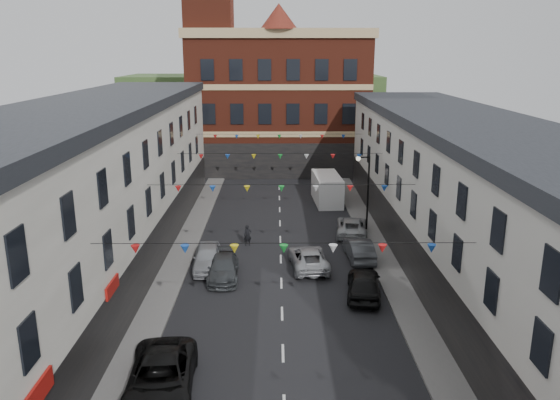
{
  "coord_description": "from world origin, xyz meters",
  "views": [
    {
      "loc": [
        -0.3,
        -26.76,
        13.68
      ],
      "look_at": [
        -0.05,
        8.21,
        4.12
      ],
      "focal_mm": 35.0,
      "sensor_mm": 36.0,
      "label": 1
    }
  ],
  "objects_px": {
    "street_lamp": "(365,183)",
    "car_left_d": "(223,268)",
    "car_right_d": "(364,283)",
    "car_right_f": "(352,226)",
    "moving_car": "(309,258)",
    "white_van": "(327,189)",
    "car_left_e": "(208,257)",
    "car_right_e": "(359,249)",
    "car_left_c": "(161,378)",
    "pedestrian": "(248,235)"
  },
  "relations": [
    {
      "from": "car_left_e",
      "to": "car_right_e",
      "type": "xyz_separation_m",
      "value": [
        10.06,
        1.6,
        -0.06
      ]
    },
    {
      "from": "car_right_f",
      "to": "white_van",
      "type": "distance_m",
      "value": 9.48
    },
    {
      "from": "car_left_c",
      "to": "car_right_f",
      "type": "distance_m",
      "value": 22.89
    },
    {
      "from": "car_left_d",
      "to": "car_right_f",
      "type": "distance_m",
      "value": 12.3
    },
    {
      "from": "car_left_c",
      "to": "car_left_d",
      "type": "height_order",
      "value": "car_left_c"
    },
    {
      "from": "car_right_f",
      "to": "moving_car",
      "type": "relative_size",
      "value": 0.99
    },
    {
      "from": "car_left_e",
      "to": "moving_car",
      "type": "xyz_separation_m",
      "value": [
        6.55,
        0.12,
        -0.1
      ]
    },
    {
      "from": "street_lamp",
      "to": "car_left_d",
      "type": "distance_m",
      "value": 14.06
    },
    {
      "from": "car_left_c",
      "to": "moving_car",
      "type": "xyz_separation_m",
      "value": [
        6.83,
        13.68,
        -0.13
      ]
    },
    {
      "from": "street_lamp",
      "to": "car_left_e",
      "type": "height_order",
      "value": "street_lamp"
    },
    {
      "from": "street_lamp",
      "to": "car_right_d",
      "type": "height_order",
      "value": "street_lamp"
    },
    {
      "from": "street_lamp",
      "to": "car_right_f",
      "type": "height_order",
      "value": "street_lamp"
    },
    {
      "from": "car_left_d",
      "to": "pedestrian",
      "type": "distance_m",
      "value": 6.02
    },
    {
      "from": "car_right_d",
      "to": "car_right_e",
      "type": "bearing_deg",
      "value": -87.75
    },
    {
      "from": "car_right_d",
      "to": "pedestrian",
      "type": "xyz_separation_m",
      "value": [
        -7.11,
        8.58,
        -0.02
      ]
    },
    {
      "from": "car_left_d",
      "to": "street_lamp",
      "type": "bearing_deg",
      "value": 39.69
    },
    {
      "from": "car_left_c",
      "to": "car_right_d",
      "type": "height_order",
      "value": "car_left_c"
    },
    {
      "from": "white_van",
      "to": "street_lamp",
      "type": "bearing_deg",
      "value": -79.24
    },
    {
      "from": "car_left_d",
      "to": "pedestrian",
      "type": "height_order",
      "value": "pedestrian"
    },
    {
      "from": "car_right_d",
      "to": "car_right_f",
      "type": "height_order",
      "value": "car_right_d"
    },
    {
      "from": "white_van",
      "to": "pedestrian",
      "type": "bearing_deg",
      "value": -123.3
    },
    {
      "from": "car_left_e",
      "to": "car_right_f",
      "type": "bearing_deg",
      "value": 29.3
    },
    {
      "from": "car_right_f",
      "to": "moving_car",
      "type": "distance_m",
      "value": 7.6
    },
    {
      "from": "car_left_d",
      "to": "car_right_d",
      "type": "height_order",
      "value": "car_right_d"
    },
    {
      "from": "car_right_e",
      "to": "white_van",
      "type": "height_order",
      "value": "white_van"
    },
    {
      "from": "white_van",
      "to": "car_left_e",
      "type": "bearing_deg",
      "value": -122.86
    },
    {
      "from": "car_right_f",
      "to": "pedestrian",
      "type": "relative_size",
      "value": 3.16
    },
    {
      "from": "car_left_e",
      "to": "car_right_e",
      "type": "height_order",
      "value": "car_left_e"
    },
    {
      "from": "street_lamp",
      "to": "car_right_d",
      "type": "relative_size",
      "value": 1.29
    },
    {
      "from": "car_right_e",
      "to": "car_right_f",
      "type": "height_order",
      "value": "car_right_e"
    },
    {
      "from": "car_right_e",
      "to": "car_left_e",
      "type": "bearing_deg",
      "value": 6.14
    },
    {
      "from": "pedestrian",
      "to": "car_right_e",
      "type": "bearing_deg",
      "value": -35.61
    },
    {
      "from": "car_left_c",
      "to": "moving_car",
      "type": "distance_m",
      "value": 15.3
    },
    {
      "from": "car_right_e",
      "to": "moving_car",
      "type": "xyz_separation_m",
      "value": [
        -3.51,
        -1.48,
        -0.04
      ]
    },
    {
      "from": "car_left_c",
      "to": "car_right_d",
      "type": "xyz_separation_m",
      "value": [
        9.76,
        9.36,
        -0.02
      ]
    },
    {
      "from": "car_left_d",
      "to": "car_left_e",
      "type": "distance_m",
      "value": 1.91
    },
    {
      "from": "street_lamp",
      "to": "car_right_f",
      "type": "distance_m",
      "value": 3.51
    },
    {
      "from": "street_lamp",
      "to": "pedestrian",
      "type": "relative_size",
      "value": 3.89
    },
    {
      "from": "car_right_e",
      "to": "moving_car",
      "type": "height_order",
      "value": "car_right_e"
    },
    {
      "from": "street_lamp",
      "to": "car_left_d",
      "type": "xyz_separation_m",
      "value": [
        -10.15,
        -9.17,
        -3.24
      ]
    },
    {
      "from": "car_right_d",
      "to": "white_van",
      "type": "relative_size",
      "value": 0.79
    },
    {
      "from": "car_left_e",
      "to": "white_van",
      "type": "height_order",
      "value": "white_van"
    },
    {
      "from": "car_right_f",
      "to": "moving_car",
      "type": "height_order",
      "value": "moving_car"
    },
    {
      "from": "moving_car",
      "to": "white_van",
      "type": "xyz_separation_m",
      "value": [
        2.63,
        16.03,
        0.62
      ]
    },
    {
      "from": "moving_car",
      "to": "car_right_f",
      "type": "bearing_deg",
      "value": -124.41
    },
    {
      "from": "street_lamp",
      "to": "car_left_e",
      "type": "relative_size",
      "value": 1.3
    },
    {
      "from": "car_right_d",
      "to": "moving_car",
      "type": "xyz_separation_m",
      "value": [
        -2.93,
        4.32,
        -0.11
      ]
    },
    {
      "from": "moving_car",
      "to": "white_van",
      "type": "bearing_deg",
      "value": -104.58
    },
    {
      "from": "street_lamp",
      "to": "car_left_c",
      "type": "xyz_separation_m",
      "value": [
        -11.58,
        -21.21,
        -3.09
      ]
    },
    {
      "from": "car_right_e",
      "to": "street_lamp",
      "type": "bearing_deg",
      "value": -104.54
    }
  ]
}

